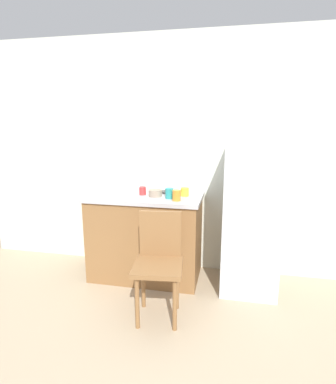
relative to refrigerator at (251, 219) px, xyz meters
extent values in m
plane|color=tan|center=(-0.73, -0.64, -0.71)|extent=(8.00, 8.00, 0.00)
cube|color=silver|center=(-0.73, 0.36, 0.56)|extent=(4.80, 0.10, 2.53)
cube|color=olive|center=(-1.06, 0.01, -0.28)|extent=(1.13, 0.60, 0.86)
cube|color=#B7B7BC|center=(-1.06, 0.01, 0.17)|extent=(1.17, 0.64, 0.04)
cylinder|color=#B7B7BC|center=(-1.18, 0.26, 0.33)|extent=(0.02, 0.02, 0.28)
cube|color=silver|center=(0.00, 0.00, 0.00)|extent=(0.53, 0.62, 1.41)
cylinder|color=olive|center=(-0.89, -0.87, -0.48)|extent=(0.04, 0.04, 0.45)
cylinder|color=olive|center=(-0.59, -0.84, -0.48)|extent=(0.04, 0.04, 0.45)
cylinder|color=olive|center=(-0.92, -0.57, -0.48)|extent=(0.04, 0.04, 0.45)
cylinder|color=olive|center=(-0.63, -0.54, -0.48)|extent=(0.04, 0.04, 0.45)
cube|color=olive|center=(-0.76, -0.71, -0.24)|extent=(0.45, 0.45, 0.04)
cube|color=olive|center=(-0.78, -0.52, -0.02)|extent=(0.36, 0.07, 0.40)
cube|color=white|center=(-1.35, -0.02, 0.22)|extent=(0.28, 0.20, 0.05)
cylinder|color=gray|center=(-0.94, -0.04, 0.23)|extent=(0.14, 0.14, 0.07)
cylinder|color=#2D2D2D|center=(-0.84, 0.14, 0.20)|extent=(0.17, 0.17, 0.02)
cylinder|color=yellow|center=(-0.66, 0.03, 0.23)|extent=(0.08, 0.08, 0.08)
cylinder|color=orange|center=(-0.70, -0.17, 0.24)|extent=(0.08, 0.08, 0.10)
cylinder|color=teal|center=(-0.79, -0.09, 0.24)|extent=(0.08, 0.08, 0.10)
cylinder|color=red|center=(-1.09, 0.00, 0.23)|extent=(0.07, 0.07, 0.08)
camera|label=1|loc=(-0.19, -2.99, 0.92)|focal=29.10mm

